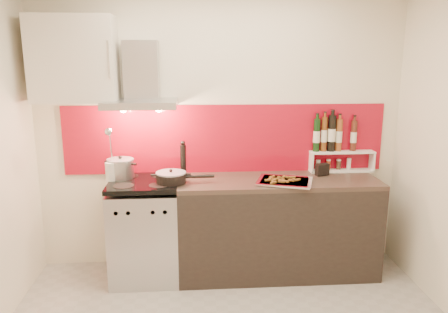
{
  "coord_description": "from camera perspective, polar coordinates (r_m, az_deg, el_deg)",
  "views": [
    {
      "loc": [
        -0.26,
        -2.63,
        1.97
      ],
      "look_at": [
        0.0,
        0.95,
        1.15
      ],
      "focal_mm": 35.0,
      "sensor_mm": 36.0,
      "label": 1
    }
  ],
  "objects": [
    {
      "name": "back_wall",
      "position": [
        4.09,
        -0.45,
        3.46
      ],
      "size": [
        3.4,
        0.02,
        2.6
      ],
      "primitive_type": "cube",
      "color": "silver",
      "rests_on": "ground"
    },
    {
      "name": "caddy_box",
      "position": [
        4.11,
        12.71,
        -1.66
      ],
      "size": [
        0.14,
        0.09,
        0.11
      ],
      "primitive_type": "cube",
      "rotation": [
        0.0,
        0.0,
        0.34
      ],
      "color": "black",
      "rests_on": "counter"
    },
    {
      "name": "backsplash",
      "position": [
        4.1,
        0.26,
        2.33
      ],
      "size": [
        3.0,
        0.02,
        0.64
      ],
      "primitive_type": "cube",
      "color": "maroon",
      "rests_on": "back_wall"
    },
    {
      "name": "range_stove",
      "position": [
        4.05,
        -10.22,
        -9.52
      ],
      "size": [
        0.6,
        0.6,
        0.91
      ],
      "color": "#B7B7BA",
      "rests_on": "ground"
    },
    {
      "name": "stock_pot",
      "position": [
        4.01,
        -13.34,
        -1.52
      ],
      "size": [
        0.24,
        0.24,
        0.2
      ],
      "color": "#B7B7BA",
      "rests_on": "range_stove"
    },
    {
      "name": "upper_cabinet",
      "position": [
        3.98,
        -18.99,
        11.91
      ],
      "size": [
        0.7,
        0.35,
        0.72
      ],
      "primitive_type": "cube",
      "color": "beige",
      "rests_on": "back_wall"
    },
    {
      "name": "step_shelf",
      "position": [
        4.27,
        14.37,
        1.32
      ],
      "size": [
        0.61,
        0.17,
        0.54
      ],
      "color": "white",
      "rests_on": "counter"
    },
    {
      "name": "pepper_mill",
      "position": [
        3.94,
        -5.35,
        -0.46
      ],
      "size": [
        0.05,
        0.05,
        0.34
      ],
      "color": "black",
      "rests_on": "counter"
    },
    {
      "name": "counter",
      "position": [
        4.1,
        6.92,
        -8.99
      ],
      "size": [
        1.8,
        0.6,
        0.9
      ],
      "color": "black",
      "rests_on": "ground"
    },
    {
      "name": "baking_tray",
      "position": [
        3.84,
        7.92,
        -3.2
      ],
      "size": [
        0.55,
        0.48,
        0.03
      ],
      "color": "silver",
      "rests_on": "counter"
    },
    {
      "name": "range_hood",
      "position": [
        3.9,
        -10.77,
        9.31
      ],
      "size": [
        0.62,
        0.5,
        0.61
      ],
      "color": "#B7B7BA",
      "rests_on": "back_wall"
    },
    {
      "name": "utensil_jar",
      "position": [
        3.93,
        -14.56,
        -1.16
      ],
      "size": [
        0.1,
        0.15,
        0.49
      ],
      "color": "silver",
      "rests_on": "range_stove"
    },
    {
      "name": "saute_pan",
      "position": [
        3.79,
        -6.82,
        -2.71
      ],
      "size": [
        0.51,
        0.26,
        0.12
      ],
      "color": "black",
      "rests_on": "range_stove"
    }
  ]
}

